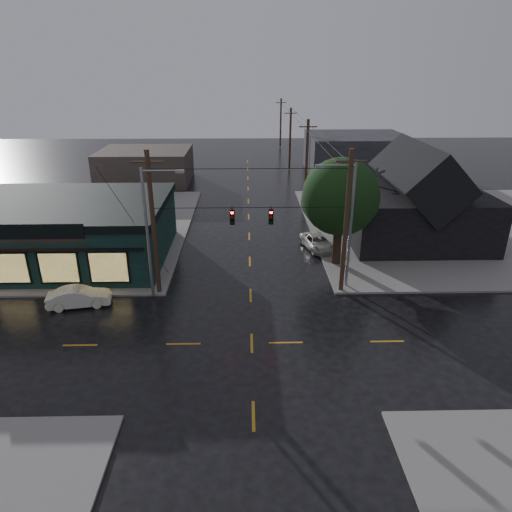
{
  "coord_description": "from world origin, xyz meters",
  "views": [
    {
      "loc": [
        -0.25,
        -22.63,
        15.1
      ],
      "look_at": [
        0.37,
        5.52,
        3.22
      ],
      "focal_mm": 32.0,
      "sensor_mm": 36.0,
      "label": 1
    }
  ],
  "objects_px": {
    "sedan_cream": "(79,297)",
    "suv_silver": "(318,242)",
    "corner_tree": "(340,197)",
    "utility_pole_nw": "(160,293)",
    "utility_pole_ne": "(341,291)"
  },
  "relations": [
    {
      "from": "corner_tree",
      "to": "utility_pole_ne",
      "type": "xyz_separation_m",
      "value": [
        -0.5,
        -4.77,
        -5.65
      ]
    },
    {
      "from": "utility_pole_ne",
      "to": "sedan_cream",
      "type": "bearing_deg",
      "value": -174.39
    },
    {
      "from": "sedan_cream",
      "to": "suv_silver",
      "type": "distance_m",
      "value": 20.17
    },
    {
      "from": "suv_silver",
      "to": "utility_pole_nw",
      "type": "bearing_deg",
      "value": -161.39
    },
    {
      "from": "utility_pole_ne",
      "to": "suv_silver",
      "type": "xyz_separation_m",
      "value": [
        -0.5,
        8.18,
        0.62
      ]
    },
    {
      "from": "sedan_cream",
      "to": "suv_silver",
      "type": "relative_size",
      "value": 0.92
    },
    {
      "from": "utility_pole_nw",
      "to": "sedan_cream",
      "type": "distance_m",
      "value": 5.39
    },
    {
      "from": "utility_pole_ne",
      "to": "corner_tree",
      "type": "bearing_deg",
      "value": 84.02
    },
    {
      "from": "corner_tree",
      "to": "utility_pole_ne",
      "type": "distance_m",
      "value": 7.41
    },
    {
      "from": "sedan_cream",
      "to": "suv_silver",
      "type": "xyz_separation_m",
      "value": [
        17.54,
        9.95,
        -0.06
      ]
    },
    {
      "from": "corner_tree",
      "to": "sedan_cream",
      "type": "bearing_deg",
      "value": -160.57
    },
    {
      "from": "utility_pole_nw",
      "to": "utility_pole_ne",
      "type": "bearing_deg",
      "value": 0.0
    },
    {
      "from": "utility_pole_nw",
      "to": "corner_tree",
      "type": "bearing_deg",
      "value": 19.47
    },
    {
      "from": "sedan_cream",
      "to": "corner_tree",
      "type": "bearing_deg",
      "value": -81.73
    },
    {
      "from": "corner_tree",
      "to": "utility_pole_nw",
      "type": "bearing_deg",
      "value": -160.53
    }
  ]
}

